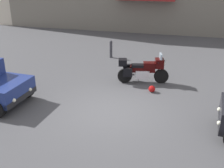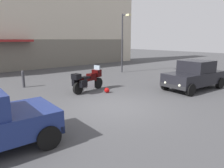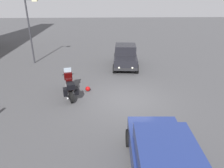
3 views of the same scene
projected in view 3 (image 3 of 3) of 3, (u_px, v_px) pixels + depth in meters
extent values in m
plane|color=#424244|center=(126.00, 100.00, 10.96)|extent=(80.00, 80.00, 0.00)
cylinder|color=black|center=(69.00, 84.00, 12.05)|extent=(0.66, 0.28, 0.64)
cylinder|color=black|center=(71.00, 97.00, 10.63)|extent=(0.66, 0.28, 0.64)
cylinder|color=#B7B7BC|center=(68.00, 78.00, 11.86)|extent=(0.33, 0.14, 0.68)
cube|color=#B7B7BC|center=(70.00, 89.00, 11.27)|extent=(0.68, 0.53, 0.36)
cube|color=black|center=(70.00, 85.00, 11.17)|extent=(1.13, 0.53, 0.28)
cube|color=black|center=(69.00, 80.00, 11.36)|extent=(0.58, 0.45, 0.24)
cube|color=black|center=(70.00, 84.00, 10.94)|extent=(0.61, 0.42, 0.12)
cube|color=black|center=(68.00, 76.00, 11.71)|extent=(0.45, 0.51, 0.40)
cube|color=#8C9EAD|center=(67.00, 70.00, 11.62)|extent=(0.17, 0.41, 0.28)
sphere|color=#EAEACC|center=(68.00, 74.00, 11.87)|extent=(0.14, 0.14, 0.14)
cylinder|color=black|center=(68.00, 74.00, 11.60)|extent=(0.18, 0.61, 0.04)
cylinder|color=#B7B7BC|center=(67.00, 96.00, 10.74)|extent=(0.56, 0.21, 0.09)
cube|color=black|center=(65.00, 92.00, 10.56)|extent=(0.44, 0.29, 0.36)
cube|color=black|center=(76.00, 91.00, 10.70)|extent=(0.44, 0.29, 0.36)
cube|color=black|center=(71.00, 86.00, 10.29)|extent=(0.44, 0.47, 0.28)
cylinder|color=black|center=(67.00, 95.00, 11.20)|extent=(0.05, 0.13, 0.29)
sphere|color=#990C0C|center=(88.00, 89.00, 11.94)|extent=(0.28, 0.28, 0.28)
cube|color=black|center=(125.00, 58.00, 15.74)|extent=(3.92, 1.94, 0.68)
cube|color=black|center=(125.00, 49.00, 15.61)|extent=(1.72, 1.63, 0.64)
cube|color=#8C9EAD|center=(126.00, 52.00, 14.93)|extent=(0.17, 1.39, 0.54)
cube|color=#8C9EAD|center=(125.00, 47.00, 16.30)|extent=(0.17, 1.39, 0.51)
cube|color=black|center=(126.00, 69.00, 14.15)|extent=(0.25, 1.64, 0.20)
cube|color=black|center=(125.00, 55.00, 17.53)|extent=(0.25, 1.64, 0.20)
cylinder|color=black|center=(137.00, 69.00, 14.52)|extent=(0.66, 0.27, 0.64)
cylinder|color=black|center=(114.00, 69.00, 14.58)|extent=(0.66, 0.27, 0.64)
cylinder|color=black|center=(134.00, 57.00, 17.18)|extent=(0.66, 0.27, 0.64)
cylinder|color=black|center=(115.00, 57.00, 17.23)|extent=(0.66, 0.27, 0.64)
sphere|color=silver|center=(132.00, 68.00, 14.04)|extent=(0.14, 0.14, 0.14)
sphere|color=silver|center=(119.00, 68.00, 14.07)|extent=(0.14, 0.14, 0.14)
cube|color=navy|center=(166.00, 151.00, 5.63)|extent=(1.96, 1.70, 0.60)
cube|color=#8C9EAD|center=(159.00, 131.00, 6.45)|extent=(0.12, 1.50, 0.51)
cube|color=black|center=(150.00, 129.00, 7.93)|extent=(0.19, 1.76, 0.20)
cylinder|color=black|center=(129.00, 138.00, 7.61)|extent=(0.65, 0.25, 0.64)
cylinder|color=black|center=(175.00, 138.00, 7.61)|extent=(0.65, 0.25, 0.64)
sphere|color=silver|center=(138.00, 126.00, 7.93)|extent=(0.14, 0.14, 0.14)
sphere|color=silver|center=(163.00, 126.00, 7.93)|extent=(0.14, 0.14, 0.14)
cylinder|color=#2D2D33|center=(30.00, 32.00, 15.84)|extent=(0.12, 0.12, 4.85)
cube|color=beige|center=(35.00, 0.00, 14.95)|extent=(0.28, 0.36, 0.16)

